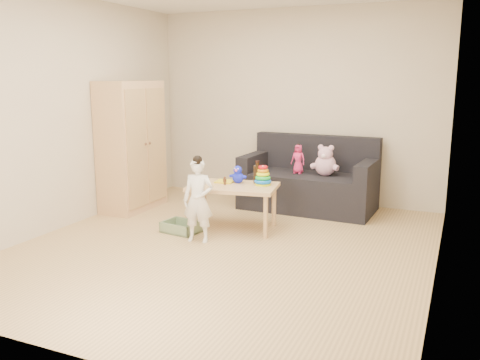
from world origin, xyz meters
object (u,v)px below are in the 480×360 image
at_px(wardrobe, 132,146).
at_px(toddler, 198,201).
at_px(sofa, 308,191).
at_px(play_table, 233,207).

bearing_deg(wardrobe, toddler, -31.03).
xyz_separation_m(wardrobe, toddler, (1.43, -0.86, -0.39)).
bearing_deg(toddler, sofa, 57.98).
distance_m(play_table, toddler, 0.59).
height_order(sofa, toddler, toddler).
relative_size(sofa, play_table, 1.74).
bearing_deg(sofa, wardrobe, -155.39).
bearing_deg(sofa, play_table, -111.78).
bearing_deg(wardrobe, sofa, 22.50).
height_order(sofa, play_table, play_table).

